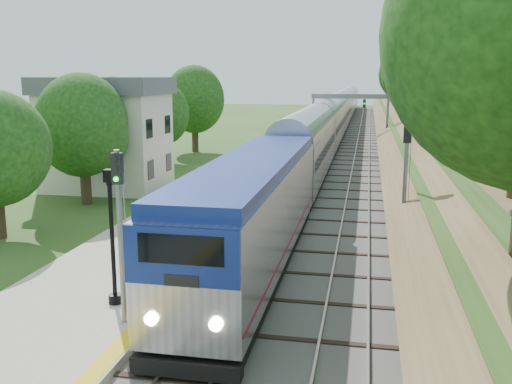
% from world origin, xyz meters
% --- Properties ---
extents(trackbed, '(9.50, 170.00, 0.28)m').
position_xyz_m(trackbed, '(2.00, 60.00, 0.07)').
color(trackbed, '#4C4944').
rests_on(trackbed, ground).
extents(platform, '(6.40, 68.00, 0.38)m').
position_xyz_m(platform, '(-5.20, 16.00, 0.19)').
color(platform, '#A69D86').
rests_on(platform, ground).
extents(yellow_stripe, '(0.55, 68.00, 0.01)m').
position_xyz_m(yellow_stripe, '(-2.35, 16.00, 0.39)').
color(yellow_stripe, gold).
rests_on(yellow_stripe, platform).
extents(embankment, '(10.64, 170.00, 11.70)m').
position_xyz_m(embankment, '(10.35, 60.00, 1.95)').
color(embankment, brown).
rests_on(embankment, ground).
extents(station_building, '(8.60, 6.60, 8.00)m').
position_xyz_m(station_building, '(-14.00, 30.00, 4.09)').
color(station_building, silver).
rests_on(station_building, ground).
extents(signal_gantry, '(8.40, 0.38, 6.20)m').
position_xyz_m(signal_gantry, '(2.47, 54.99, 4.82)').
color(signal_gantry, slate).
rests_on(signal_gantry, ground).
extents(trees_behind_platform, '(7.82, 53.32, 7.21)m').
position_xyz_m(trees_behind_platform, '(-11.17, 20.67, 4.53)').
color(trees_behind_platform, '#332316').
rests_on(trees_behind_platform, ground).
extents(train, '(3.08, 144.69, 4.54)m').
position_xyz_m(train, '(0.00, 76.13, 2.31)').
color(train, black).
rests_on(train, trackbed).
extents(lamppost_far, '(0.46, 0.46, 4.67)m').
position_xyz_m(lamppost_far, '(-3.84, 9.06, 2.47)').
color(lamppost_far, black).
rests_on(lamppost_far, platform).
extents(signal_platform, '(0.32, 0.26, 5.51)m').
position_xyz_m(signal_platform, '(-2.90, 7.70, 3.77)').
color(signal_platform, slate).
rests_on(signal_platform, platform).
extents(signal_farside, '(0.34, 0.27, 6.12)m').
position_xyz_m(signal_farside, '(6.20, 17.83, 3.86)').
color(signal_farside, slate).
rests_on(signal_farside, ground).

